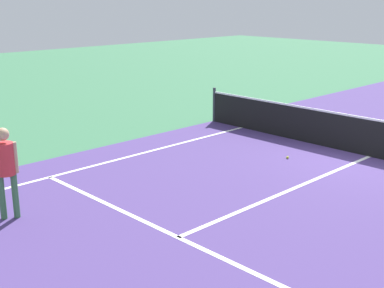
% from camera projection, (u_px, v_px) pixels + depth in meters
% --- Properties ---
extents(ground_plane, '(60.00, 60.00, 0.00)m').
position_uv_depth(ground_plane, '(369.00, 157.00, 12.74)').
color(ground_plane, '#38724C').
extents(court_surface_inbounds, '(10.62, 24.40, 0.00)m').
position_uv_depth(court_surface_inbounds, '(369.00, 157.00, 12.74)').
color(court_surface_inbounds, '#4C387A').
rests_on(court_surface_inbounds, ground_plane).
extents(line_sideline_left, '(0.10, 11.89, 0.01)m').
position_uv_depth(line_sideline_left, '(68.00, 172.00, 11.58)').
color(line_sideline_left, white).
rests_on(line_sideline_left, ground_plane).
extents(line_service_near, '(8.22, 0.10, 0.01)m').
position_uv_depth(line_service_near, '(178.00, 237.00, 8.44)').
color(line_service_near, white).
rests_on(line_service_near, ground_plane).
extents(line_center_service, '(0.10, 6.40, 0.01)m').
position_uv_depth(line_center_service, '(293.00, 189.00, 10.59)').
color(line_center_service, white).
rests_on(line_center_service, ground_plane).
extents(net, '(10.60, 0.09, 1.07)m').
position_uv_depth(net, '(371.00, 137.00, 12.60)').
color(net, '#33383D').
rests_on(net, ground_plane).
extents(player_near, '(1.02, 0.86, 1.65)m').
position_uv_depth(player_near, '(5.00, 163.00, 8.89)').
color(player_near, '#3F7247').
rests_on(player_near, ground_plane).
extents(tennis_ball_near_net, '(0.07, 0.07, 0.07)m').
position_uv_depth(tennis_ball_near_net, '(288.00, 157.00, 12.56)').
color(tennis_ball_near_net, '#CCE033').
rests_on(tennis_ball_near_net, ground_plane).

